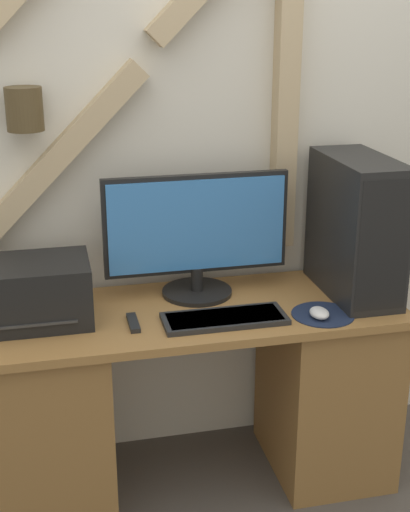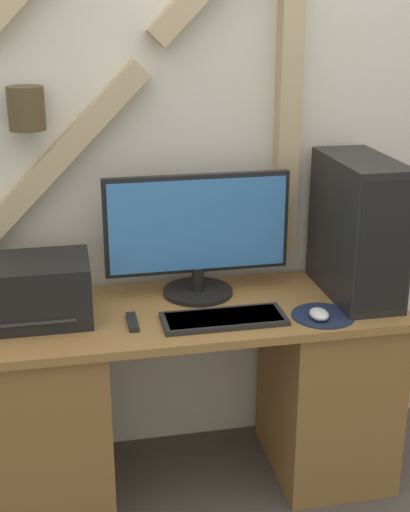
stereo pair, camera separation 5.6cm
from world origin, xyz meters
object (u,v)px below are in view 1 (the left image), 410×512
(monitor, at_px, (197,232))
(computer_tower, at_px, (356,227))
(mouse, at_px, (319,313))
(printer, at_px, (36,292))
(remote_control, at_px, (133,323))
(keyboard, at_px, (225,318))

(monitor, height_order, computer_tower, computer_tower)
(monitor, bearing_deg, mouse, -40.76)
(mouse, bearing_deg, printer, 167.97)
(mouse, height_order, remote_control, mouse)
(computer_tower, xyz_separation_m, printer, (-1.14, 0.00, -0.15))
(monitor, height_order, keyboard, monitor)
(keyboard, xyz_separation_m, mouse, (0.32, -0.05, 0.01))
(monitor, bearing_deg, computer_tower, -11.52)
(remote_control, bearing_deg, printer, 160.81)
(printer, bearing_deg, monitor, 10.92)
(mouse, relative_size, remote_control, 0.64)
(mouse, bearing_deg, monitor, 139.24)
(monitor, height_order, printer, monitor)
(computer_tower, distance_m, remote_control, 0.87)
(monitor, relative_size, mouse, 7.73)
(keyboard, relative_size, mouse, 4.84)
(printer, height_order, remote_control, printer)
(computer_tower, bearing_deg, mouse, -136.44)
(remote_control, bearing_deg, mouse, -8.33)
(computer_tower, bearing_deg, keyboard, -164.79)
(keyboard, distance_m, computer_tower, 0.60)
(computer_tower, bearing_deg, printer, 179.79)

